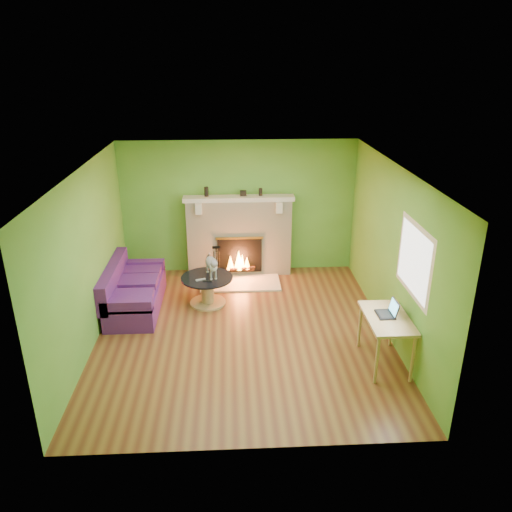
{
  "coord_description": "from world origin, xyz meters",
  "views": [
    {
      "loc": [
        -0.17,
        -6.82,
        4.07
      ],
      "look_at": [
        0.22,
        0.4,
        1.13
      ],
      "focal_mm": 35.0,
      "sensor_mm": 36.0,
      "label": 1
    }
  ],
  "objects_px": {
    "sofa": "(132,292)",
    "coffee_table": "(207,288)",
    "cat": "(211,265)",
    "desk": "(387,323)"
  },
  "relations": [
    {
      "from": "sofa",
      "to": "coffee_table",
      "type": "bearing_deg",
      "value": 4.12
    },
    {
      "from": "coffee_table",
      "to": "cat",
      "type": "bearing_deg",
      "value": 32.01
    },
    {
      "from": "coffee_table",
      "to": "desk",
      "type": "bearing_deg",
      "value": -37.67
    },
    {
      "from": "sofa",
      "to": "desk",
      "type": "bearing_deg",
      "value": -26.13
    },
    {
      "from": "sofa",
      "to": "coffee_table",
      "type": "height_order",
      "value": "sofa"
    },
    {
      "from": "sofa",
      "to": "coffee_table",
      "type": "xyz_separation_m",
      "value": [
        1.27,
        0.09,
        -0.02
      ]
    },
    {
      "from": "sofa",
      "to": "coffee_table",
      "type": "relative_size",
      "value": 1.97
    },
    {
      "from": "sofa",
      "to": "cat",
      "type": "bearing_deg",
      "value": 5.98
    },
    {
      "from": "desk",
      "to": "cat",
      "type": "relative_size",
      "value": 1.56
    },
    {
      "from": "cat",
      "to": "coffee_table",
      "type": "bearing_deg",
      "value": -161.17
    }
  ]
}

